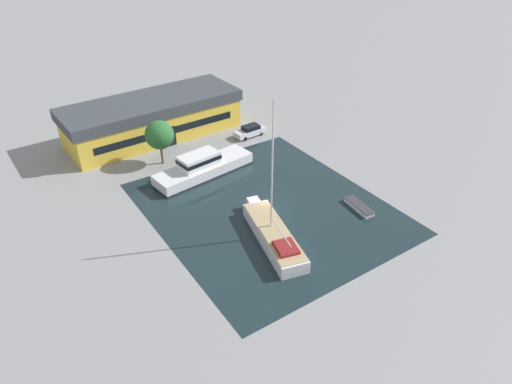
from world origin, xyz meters
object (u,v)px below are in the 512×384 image
Objects in this scene: sailboat_moored at (273,234)px; motor_cruiser at (203,167)px; warehouse_building at (153,117)px; small_dinghy at (359,206)px; quay_tree_near_building at (159,135)px; parked_car at (250,131)px.

motor_cruiser is at bearing 102.55° from sailboat_moored.
warehouse_building is 32.92m from small_dinghy.
warehouse_building is 4.28× the size of quay_tree_near_building.
parked_car is at bearing 1.97° from quay_tree_near_building.
sailboat_moored is at bearing -176.92° from small_dinghy.
warehouse_building is 9.04m from quay_tree_near_building.
sailboat_moored reaches higher than quay_tree_near_building.
warehouse_building is at bearing -5.56° from motor_cruiser.
small_dinghy is at bearing -57.63° from quay_tree_near_building.
sailboat_moored reaches higher than small_dinghy.
quay_tree_near_building is 0.44× the size of motor_cruiser.
sailboat_moored is 1.11× the size of motor_cruiser.
warehouse_building reaches higher than parked_car.
motor_cruiser is 3.20× the size of small_dinghy.
parked_car is 0.32× the size of sailboat_moored.
quay_tree_near_building reaches higher than small_dinghy.
small_dinghy is (11.05, -16.51, -0.83)m from motor_cruiser.
small_dinghy is (11.45, -0.69, -0.52)m from sailboat_moored.
small_dinghy is at bearing 176.13° from parked_car.
quay_tree_near_building reaches higher than parked_car.
warehouse_building is 1.70× the size of sailboat_moored.
small_dinghy is (14.06, -22.18, -3.84)m from quay_tree_near_building.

